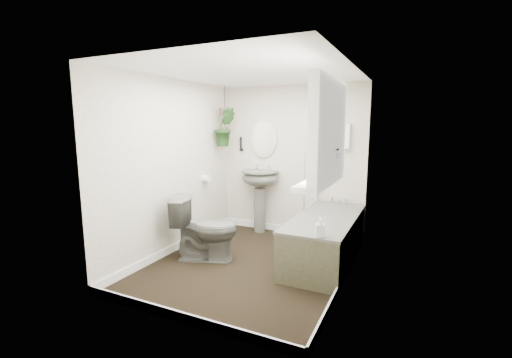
% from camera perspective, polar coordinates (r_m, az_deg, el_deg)
% --- Properties ---
extents(floor, '(2.30, 2.80, 0.02)m').
position_cam_1_polar(floor, '(4.38, -0.87, -14.12)').
color(floor, black).
rests_on(floor, ground).
extents(ceiling, '(2.30, 2.80, 0.02)m').
position_cam_1_polar(ceiling, '(4.06, -0.95, 17.51)').
color(ceiling, white).
rests_on(ceiling, ground).
extents(wall_back, '(2.30, 0.02, 2.30)m').
position_cam_1_polar(wall_back, '(5.35, 5.80, 3.01)').
color(wall_back, beige).
rests_on(wall_back, ground).
extents(wall_front, '(2.30, 0.02, 2.30)m').
position_cam_1_polar(wall_front, '(2.88, -13.42, -2.52)').
color(wall_front, beige).
rests_on(wall_front, ground).
extents(wall_left, '(0.02, 2.80, 2.30)m').
position_cam_1_polar(wall_left, '(4.69, -13.74, 1.91)').
color(wall_left, beige).
rests_on(wall_left, ground).
extents(wall_right, '(0.02, 2.80, 2.30)m').
position_cam_1_polar(wall_right, '(3.70, 15.41, -0.04)').
color(wall_right, beige).
rests_on(wall_right, ground).
extents(skirting, '(2.30, 2.80, 0.10)m').
position_cam_1_polar(skirting, '(4.35, -0.87, -13.40)').
color(skirting, white).
rests_on(skirting, floor).
extents(bathtub, '(0.72, 1.72, 0.58)m').
position_cam_1_polar(bathtub, '(4.46, 11.46, -9.75)').
color(bathtub, '#4F4F48').
rests_on(bathtub, floor).
extents(bath_screen, '(0.04, 0.72, 1.40)m').
position_cam_1_polar(bath_screen, '(4.80, 9.43, 3.78)').
color(bath_screen, silver).
rests_on(bath_screen, bathtub).
extents(shower_box, '(0.20, 0.10, 0.35)m').
position_cam_1_polar(shower_box, '(5.04, 14.26, 6.96)').
color(shower_box, white).
rests_on(shower_box, wall_back).
extents(oval_mirror, '(0.46, 0.03, 0.62)m').
position_cam_1_polar(oval_mirror, '(5.46, 1.23, 6.86)').
color(oval_mirror, beige).
rests_on(oval_mirror, wall_back).
extents(wall_sconce, '(0.04, 0.04, 0.22)m').
position_cam_1_polar(wall_sconce, '(5.63, -2.55, 5.90)').
color(wall_sconce, black).
rests_on(wall_sconce, wall_back).
extents(toilet_roll_holder, '(0.11, 0.11, 0.11)m').
position_cam_1_polar(toilet_roll_holder, '(5.24, -8.31, 0.08)').
color(toilet_roll_holder, white).
rests_on(toilet_roll_holder, wall_left).
extents(window_recess, '(0.08, 1.00, 0.90)m').
position_cam_1_polar(window_recess, '(2.99, 12.10, 7.59)').
color(window_recess, white).
rests_on(window_recess, wall_right).
extents(window_sill, '(0.18, 1.00, 0.04)m').
position_cam_1_polar(window_sill, '(3.04, 10.55, -0.29)').
color(window_sill, white).
rests_on(window_sill, wall_right).
extents(window_blinds, '(0.01, 0.86, 0.76)m').
position_cam_1_polar(window_blinds, '(3.00, 11.26, 7.63)').
color(window_blinds, white).
rests_on(window_blinds, wall_right).
extents(toilet, '(0.92, 0.71, 0.83)m').
position_cam_1_polar(toilet, '(4.44, -8.44, -8.06)').
color(toilet, '#4F4F48').
rests_on(toilet, floor).
extents(pedestal_sink, '(0.67, 0.60, 1.00)m').
position_cam_1_polar(pedestal_sink, '(5.47, 0.64, -3.69)').
color(pedestal_sink, '#4F4F48').
rests_on(pedestal_sink, floor).
extents(sill_plant, '(0.26, 0.24, 0.26)m').
position_cam_1_polar(sill_plant, '(3.18, 11.97, 2.84)').
color(sill_plant, black).
rests_on(sill_plant, window_sill).
extents(hanging_plant, '(0.42, 0.41, 0.59)m').
position_cam_1_polar(hanging_plant, '(5.41, -5.22, 8.59)').
color(hanging_plant, black).
rests_on(hanging_plant, ceiling).
extents(soap_bottle, '(0.12, 0.12, 0.20)m').
position_cam_1_polar(soap_bottle, '(3.58, 10.61, -7.93)').
color(soap_bottle, black).
rests_on(soap_bottle, bathtub).
extents(hanging_pot, '(0.16, 0.16, 0.12)m').
position_cam_1_polar(hanging_pot, '(5.42, -5.26, 11.11)').
color(hanging_pot, '#483C34').
rests_on(hanging_pot, ceiling).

